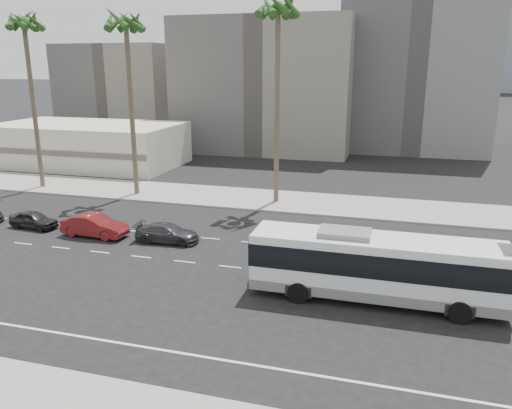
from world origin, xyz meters
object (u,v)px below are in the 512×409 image
(city_bus, at_px, (375,265))
(palm_far, at_px, (24,26))
(car_c, at_px, (34,220))
(palm_near, at_px, (278,13))
(car_a, at_px, (167,233))
(car_b, at_px, (95,226))
(palm_mid, at_px, (126,27))

(city_bus, bearing_deg, palm_far, 153.78)
(car_c, relative_size, palm_near, 0.22)
(car_c, bearing_deg, palm_near, -47.74)
(car_a, xyz_separation_m, car_c, (-11.00, 0.08, 0.00))
(car_b, xyz_separation_m, palm_far, (-13.41, 11.41, 14.48))
(car_b, xyz_separation_m, car_c, (-5.50, 0.40, -0.14))
(city_bus, xyz_separation_m, palm_near, (-9.39, 17.16, 13.93))
(palm_near, bearing_deg, car_c, -143.05)
(car_a, xyz_separation_m, palm_far, (-18.91, 11.09, 14.62))
(city_bus, distance_m, palm_far, 39.25)
(car_a, height_order, palm_near, palm_near)
(palm_near, xyz_separation_m, palm_far, (-23.74, -0.89, -0.59))
(car_c, distance_m, palm_mid, 18.30)
(city_bus, distance_m, palm_mid, 30.88)
(city_bus, xyz_separation_m, palm_far, (-33.13, 16.27, 13.34))
(car_a, height_order, palm_far, palm_far)
(car_c, height_order, palm_far, palm_far)
(city_bus, xyz_separation_m, car_b, (-19.72, 4.86, -1.14))
(car_c, bearing_deg, palm_far, 41.00)
(car_a, bearing_deg, car_b, 89.84)
(car_b, xyz_separation_m, palm_mid, (-2.99, 11.47, 14.21))
(car_b, bearing_deg, city_bus, -101.21)
(car_a, distance_m, palm_near, 19.95)
(car_c, xyz_separation_m, palm_far, (-7.91, 11.02, 14.62))
(city_bus, height_order, car_a, city_bus)
(palm_near, height_order, palm_mid, palm_near)
(city_bus, relative_size, car_c, 3.37)
(car_a, relative_size, palm_near, 0.25)
(car_a, xyz_separation_m, car_b, (-5.50, -0.32, 0.15))
(car_a, relative_size, car_b, 0.93)
(car_c, bearing_deg, car_a, -85.09)
(car_a, distance_m, car_b, 5.51)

